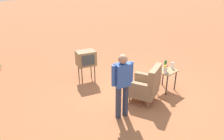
{
  "coord_description": "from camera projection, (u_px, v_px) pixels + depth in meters",
  "views": [
    {
      "loc": [
        4.28,
        3.5,
        3.24
      ],
      "look_at": [
        0.32,
        -0.86,
        0.65
      ],
      "focal_mm": 34.5,
      "sensor_mm": 36.0,
      "label": 1
    }
  ],
  "objects": [
    {
      "name": "ground_plane",
      "position": [
        140.0,
        96.0,
        6.31
      ],
      "size": [
        60.0,
        60.0,
        0.0
      ],
      "primitive_type": "plane",
      "color": "#A05B38"
    },
    {
      "name": "armchair",
      "position": [
        146.0,
        85.0,
        5.87
      ],
      "size": [
        0.99,
        1.0,
        1.06
      ],
      "color": "#937047",
      "rests_on": "ground"
    },
    {
      "name": "side_table",
      "position": [
        166.0,
        73.0,
        6.45
      ],
      "size": [
        0.56,
        0.56,
        0.66
      ],
      "color": "black",
      "rests_on": "ground"
    },
    {
      "name": "tv_on_stand",
      "position": [
        86.0,
        58.0,
        6.97
      ],
      "size": [
        0.7,
        0.6,
        1.03
      ],
      "color": "black",
      "rests_on": "ground"
    },
    {
      "name": "person_standing",
      "position": [
        122.0,
        83.0,
        5.05
      ],
      "size": [
        0.56,
        0.3,
        1.64
      ],
      "color": "#2D3347",
      "rests_on": "ground"
    },
    {
      "name": "bottle_short_clear",
      "position": [
        172.0,
        66.0,
        6.47
      ],
      "size": [
        0.06,
        0.06,
        0.2
      ],
      "primitive_type": "cylinder",
      "color": "silver",
      "rests_on": "side_table"
    },
    {
      "name": "soda_can_blue",
      "position": [
        157.0,
        68.0,
        6.37
      ],
      "size": [
        0.07,
        0.07,
        0.12
      ],
      "primitive_type": "cylinder",
      "color": "blue",
      "rests_on": "side_table"
    },
    {
      "name": "bottle_wine_green",
      "position": [
        165.0,
        66.0,
        6.31
      ],
      "size": [
        0.07,
        0.07,
        0.32
      ],
      "primitive_type": "cylinder",
      "color": "#1E5623",
      "rests_on": "side_table"
    },
    {
      "name": "flower_vase",
      "position": [
        166.0,
        69.0,
        6.13
      ],
      "size": [
        0.15,
        0.09,
        0.27
      ],
      "color": "silver",
      "rests_on": "side_table"
    }
  ]
}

